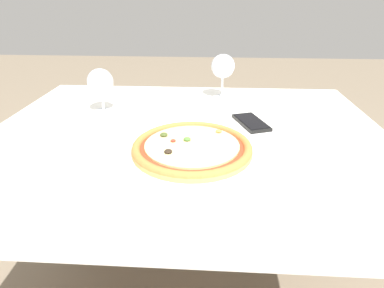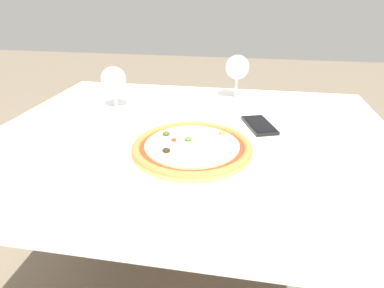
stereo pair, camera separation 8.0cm
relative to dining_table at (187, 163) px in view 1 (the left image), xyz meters
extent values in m
cube|color=brown|center=(0.00, 0.00, 0.07)|extent=(1.07, 0.87, 0.04)
cube|color=white|center=(0.00, 0.00, 0.09)|extent=(1.17, 0.97, 0.01)
cylinder|color=brown|center=(-0.48, 0.38, -0.30)|extent=(0.06, 0.06, 0.70)
cylinder|color=brown|center=(0.48, 0.38, -0.30)|extent=(0.06, 0.06, 0.70)
cylinder|color=white|center=(0.02, -0.12, 0.10)|extent=(0.35, 0.35, 0.01)
cylinder|color=tan|center=(0.02, -0.12, 0.11)|extent=(0.30, 0.30, 0.01)
torus|color=#B27538|center=(0.02, -0.12, 0.12)|extent=(0.30, 0.30, 0.02)
cylinder|color=#BC381E|center=(0.02, -0.12, 0.12)|extent=(0.26, 0.26, 0.00)
cylinder|color=beige|center=(0.02, -0.12, 0.12)|extent=(0.24, 0.24, 0.00)
ellipsoid|color=#A83323|center=(-0.02, -0.11, 0.13)|extent=(0.01, 0.01, 0.01)
ellipsoid|color=#4C7A33|center=(0.01, -0.10, 0.13)|extent=(0.02, 0.02, 0.01)
ellipsoid|color=#425123|center=(-0.05, -0.08, 0.13)|extent=(0.02, 0.02, 0.01)
ellipsoid|color=#2D2319|center=(-0.03, -0.17, 0.13)|extent=(0.02, 0.02, 0.01)
ellipsoid|color=#BC9342|center=(0.09, -0.05, 0.13)|extent=(0.02, 0.02, 0.01)
cube|color=silver|center=(-0.24, -0.10, 0.10)|extent=(0.03, 0.11, 0.00)
cube|color=silver|center=(-0.24, -0.03, 0.10)|extent=(0.03, 0.02, 0.00)
cube|color=silver|center=(-0.25, 0.00, 0.10)|extent=(0.01, 0.05, 0.00)
cube|color=silver|center=(-0.24, 0.00, 0.10)|extent=(0.01, 0.05, 0.00)
cube|color=silver|center=(-0.23, -0.01, 0.10)|extent=(0.01, 0.05, 0.00)
cube|color=silver|center=(-0.22, -0.01, 0.10)|extent=(0.01, 0.05, 0.00)
cylinder|color=silver|center=(0.11, 0.35, 0.10)|extent=(0.07, 0.07, 0.00)
cylinder|color=silver|center=(0.11, 0.35, 0.14)|extent=(0.01, 0.01, 0.08)
sphere|color=silver|center=(0.11, 0.35, 0.22)|extent=(0.09, 0.09, 0.09)
cylinder|color=silver|center=(-0.29, 0.17, 0.10)|extent=(0.07, 0.07, 0.00)
cylinder|color=silver|center=(-0.29, 0.17, 0.13)|extent=(0.01, 0.01, 0.07)
sphere|color=silver|center=(-0.29, 0.17, 0.20)|extent=(0.08, 0.08, 0.08)
cube|color=black|center=(0.19, 0.09, 0.10)|extent=(0.11, 0.16, 0.01)
cube|color=black|center=(0.19, 0.09, 0.11)|extent=(0.10, 0.14, 0.00)
camera|label=1|loc=(0.07, -0.84, 0.48)|focal=30.00mm
camera|label=2|loc=(0.15, -0.83, 0.48)|focal=30.00mm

